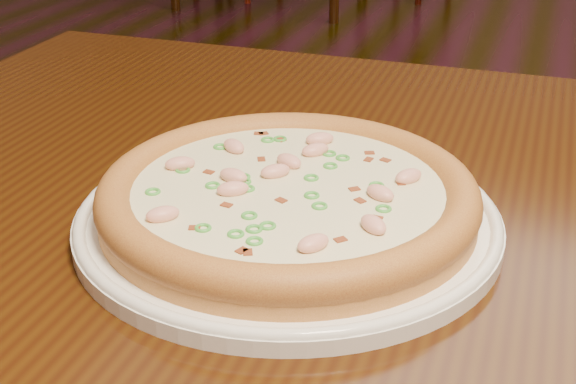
% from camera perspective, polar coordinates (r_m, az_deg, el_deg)
% --- Properties ---
extents(hero_table, '(1.20, 0.80, 0.75)m').
position_cam_1_polar(hero_table, '(0.69, 10.96, -9.28)').
color(hero_table, black).
rests_on(hero_table, ground).
extents(plate, '(0.32, 0.32, 0.02)m').
position_cam_1_polar(plate, '(0.61, -0.00, -1.78)').
color(plate, white).
rests_on(plate, hero_table).
extents(pizza, '(0.29, 0.29, 0.03)m').
position_cam_1_polar(pizza, '(0.61, -0.00, -0.24)').
color(pizza, '#CC8151').
rests_on(pizza, plate).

